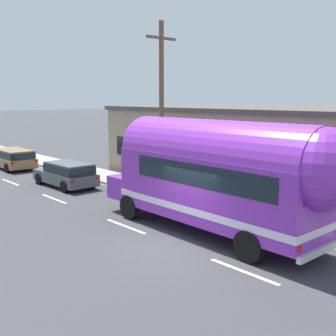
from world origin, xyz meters
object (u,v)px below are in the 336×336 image
object	(u,v)px
car_lead	(67,173)
car_second	(12,157)
utility_pole	(161,107)
painted_bus	(224,173)

from	to	relation	value
car_lead	car_second	xyz separation A→B (m)	(0.11, 7.93, 0.02)
car_second	utility_pole	bearing A→B (deg)	-78.67
car_second	painted_bus	bearing A→B (deg)	-90.41
car_lead	painted_bus	bearing A→B (deg)	-90.15
utility_pole	car_second	size ratio (longest dim) A/B	1.79
utility_pole	painted_bus	distance (m)	7.23
painted_bus	car_lead	xyz separation A→B (m)	(0.03, 11.25, -1.52)
utility_pole	painted_bus	world-z (taller)	utility_pole
painted_bus	car_lead	distance (m)	11.35
utility_pole	car_lead	world-z (taller)	utility_pole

